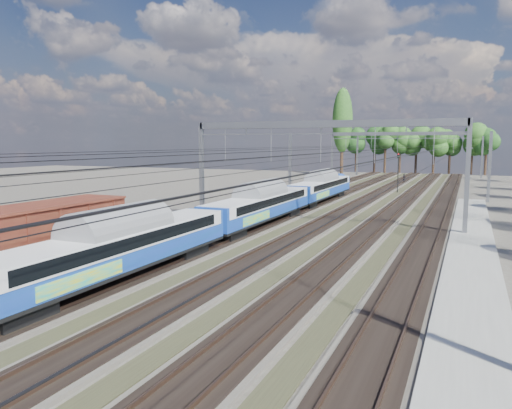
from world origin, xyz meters
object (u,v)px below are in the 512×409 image
at_px(freight_boxcar, 7,242).
at_px(signal_near, 398,168).
at_px(emu_train, 260,201).
at_px(worker, 404,178).
at_px(signal_far, 469,160).

xyz_separation_m(freight_boxcar, signal_near, (11.22, 56.30, 1.29)).
xyz_separation_m(emu_train, worker, (5.34, 54.31, -1.49)).
distance_m(emu_train, signal_far, 65.69).
relative_size(signal_near, signal_far, 0.90).
bearing_deg(emu_train, signal_near, 79.17).
relative_size(emu_train, signal_far, 8.90).
distance_m(freight_boxcar, worker, 76.13).
bearing_deg(freight_boxcar, signal_far, 76.52).
bearing_deg(emu_train, worker, 84.39).
xyz_separation_m(emu_train, signal_far, (15.84, 63.73, 1.71)).
height_order(emu_train, signal_far, signal_far).
height_order(signal_near, signal_far, signal_far).
height_order(emu_train, signal_near, signal_near).
bearing_deg(worker, signal_far, -67.51).
relative_size(freight_boxcar, signal_far, 2.32).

